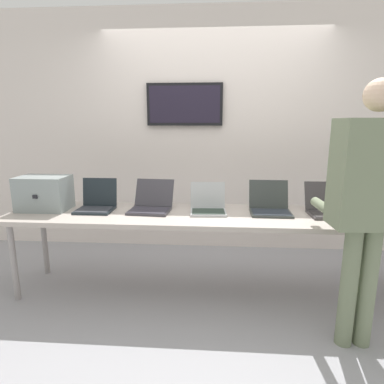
% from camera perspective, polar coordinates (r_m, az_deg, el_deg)
% --- Properties ---
extents(ground, '(8.00, 8.00, 0.04)m').
position_cam_1_polar(ground, '(3.06, 3.33, -17.47)').
color(ground, '#97979C').
extents(back_wall, '(8.00, 0.11, 2.74)m').
position_cam_1_polar(back_wall, '(3.79, 3.75, 10.39)').
color(back_wall, silver).
rests_on(back_wall, ground).
extents(workbench, '(3.52, 0.70, 0.73)m').
position_cam_1_polar(workbench, '(2.78, 3.51, -4.75)').
color(workbench, '#B5A99F').
rests_on(workbench, ground).
extents(equipment_box, '(0.43, 0.30, 0.30)m').
position_cam_1_polar(equipment_box, '(3.15, -24.72, -0.17)').
color(equipment_box, gray).
rests_on(equipment_box, workbench).
extents(laptop_station_0, '(0.31, 0.30, 0.27)m').
position_cam_1_polar(laptop_station_0, '(3.00, -16.52, -1.88)').
color(laptop_station_0, '#1E272D').
rests_on(laptop_station_0, workbench).
extents(laptop_station_1, '(0.38, 0.40, 0.25)m').
position_cam_1_polar(laptop_station_1, '(2.89, -7.22, -2.07)').
color(laptop_station_1, '#3B383F').
rests_on(laptop_station_1, workbench).
extents(laptop_station_2, '(0.32, 0.31, 0.25)m').
position_cam_1_polar(laptop_station_2, '(2.81, 2.86, -2.40)').
color(laptop_station_2, '#B2B5B6').
rests_on(laptop_station_2, workbench).
extents(laptop_station_3, '(0.34, 0.35, 0.26)m').
position_cam_1_polar(laptop_station_3, '(2.88, 13.62, -2.34)').
color(laptop_station_3, '#353A38').
rests_on(laptop_station_3, workbench).
extents(laptop_station_4, '(0.38, 0.36, 0.26)m').
position_cam_1_polar(laptop_station_4, '(2.98, 23.29, -2.54)').
color(laptop_station_4, '#3C383A').
rests_on(laptop_station_4, workbench).
extents(person, '(0.45, 0.60, 1.75)m').
position_cam_1_polar(person, '(2.29, 28.78, -0.15)').
color(person, slate).
rests_on(person, ground).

